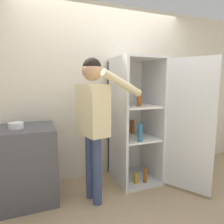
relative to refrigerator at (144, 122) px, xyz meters
name	(u,v)px	position (x,y,z in m)	size (l,w,h in m)	color
ground_plane	(132,207)	(-0.45, -0.53, -0.88)	(12.00, 12.00, 0.00)	tan
wall_back	(104,93)	(-0.45, 0.45, 0.39)	(7.00, 0.06, 2.55)	beige
refrigerator	(144,122)	(0.00, 0.00, 0.00)	(0.95, 1.16, 1.77)	silver
person	(93,112)	(-0.81, -0.23, 0.21)	(0.73, 0.54, 1.70)	#384770
counter	(29,164)	(-1.54, 0.08, -0.43)	(0.63, 0.64, 0.91)	#4C4C51
bowl	(16,125)	(-1.65, 0.06, 0.06)	(0.16, 0.16, 0.07)	white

